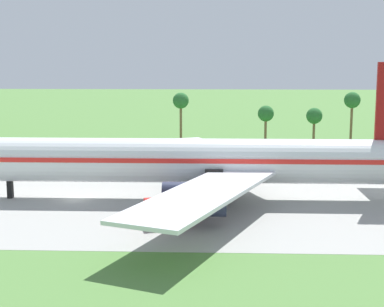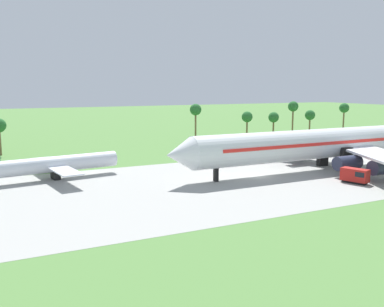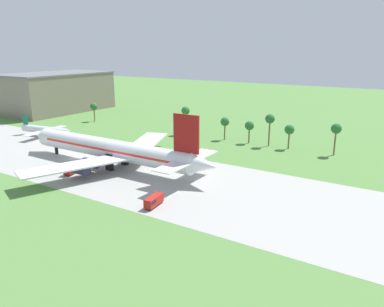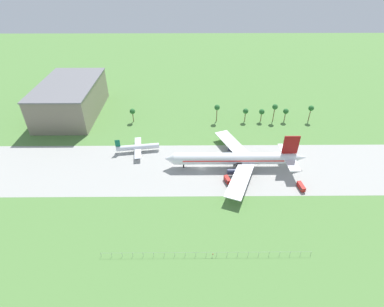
# 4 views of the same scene
# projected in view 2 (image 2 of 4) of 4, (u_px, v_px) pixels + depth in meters

# --- Properties ---
(ground_plane) EXTENTS (600.00, 600.00, 0.00)m
(ground_plane) POSITION_uv_depth(u_px,v_px,m) (261.00, 178.00, 82.76)
(ground_plane) COLOR #517F3D
(taxiway_strip) EXTENTS (320.00, 44.00, 0.02)m
(taxiway_strip) POSITION_uv_depth(u_px,v_px,m) (261.00, 178.00, 82.76)
(taxiway_strip) COLOR #9E9E99
(taxiway_strip) RESTS_ON ground_plane
(jet_airliner) EXTENTS (74.47, 62.00, 19.23)m
(jet_airliner) POSITION_uv_depth(u_px,v_px,m) (330.00, 143.00, 90.56)
(jet_airliner) COLOR white
(jet_airliner) RESTS_ON ground_plane
(regional_aircraft) EXTENTS (24.41, 22.10, 8.63)m
(regional_aircraft) POSITION_uv_depth(u_px,v_px,m) (54.00, 164.00, 80.91)
(regional_aircraft) COLOR silver
(regional_aircraft) RESTS_ON ground_plane
(baggage_tug) EXTENTS (3.35, 5.21, 2.71)m
(baggage_tug) POSITION_uv_depth(u_px,v_px,m) (356.00, 175.00, 77.65)
(baggage_tug) COLOR black
(baggage_tug) RESTS_ON ground_plane
(palm_tree_row) EXTENTS (121.58, 3.60, 12.37)m
(palm_tree_row) POSITION_uv_depth(u_px,v_px,m) (249.00, 114.00, 141.18)
(palm_tree_row) COLOR brown
(palm_tree_row) RESTS_ON ground_plane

